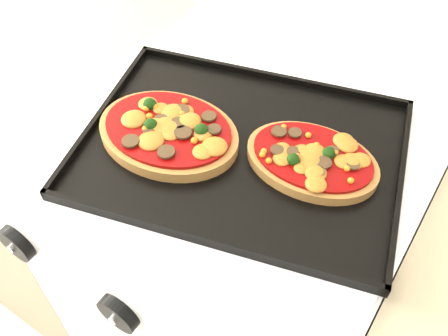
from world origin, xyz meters
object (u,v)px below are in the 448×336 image
Objects in this scene: pizza_left at (168,131)px; pizza_right at (312,158)px; stove at (238,272)px; baking_tray at (241,147)px.

pizza_right is (0.22, 0.07, -0.00)m from pizza_left.
baking_tray reaches higher than stove.
baking_tray is at bearing -165.23° from pizza_right.
pizza_right is (0.11, 0.03, 0.01)m from baking_tray.
pizza_right is at bearing -0.53° from baking_tray.
pizza_left is at bearing -172.14° from baking_tray.
pizza_left reaches higher than pizza_right.
pizza_left is (-0.09, -0.08, 0.48)m from stove.
stove is 0.47m from baking_tray.
baking_tray is at bearing 23.16° from pizza_left.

